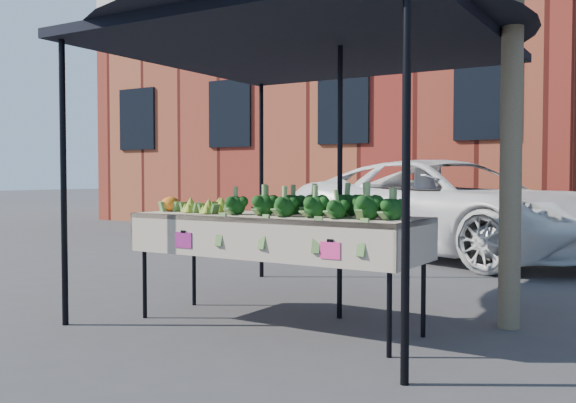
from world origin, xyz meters
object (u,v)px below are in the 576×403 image
object	(u,v)px
canopy	(308,158)
street_tree	(513,18)
table	(275,271)
vehicle	(449,81)

from	to	relation	value
canopy	street_tree	world-z (taller)	street_tree
table	canopy	world-z (taller)	canopy
street_tree	vehicle	bearing A→B (deg)	112.97
canopy	vehicle	world-z (taller)	vehicle
table	vehicle	world-z (taller)	vehicle
street_tree	table	bearing A→B (deg)	-150.04
table	canopy	xyz separation A→B (m)	(-0.05, 0.63, 0.92)
table	vehicle	distance (m)	5.63
table	canopy	size ratio (longest dim) A/B	0.76
canopy	street_tree	bearing A→B (deg)	10.25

